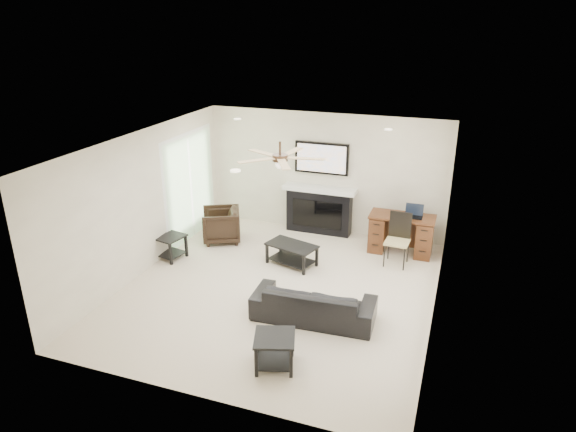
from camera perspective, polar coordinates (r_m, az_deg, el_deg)
name	(u,v)px	position (r m, az deg, el deg)	size (l,w,h in m)	color
room_shell	(291,194)	(8.00, 0.33, 2.42)	(5.50, 5.54, 2.52)	beige
sofa	(314,303)	(7.80, 2.87, -9.63)	(1.83, 0.72, 0.54)	black
armchair	(221,225)	(10.44, -7.44, -1.00)	(0.72, 0.74, 0.68)	black
coffee_table	(292,255)	(9.42, 0.42, -4.30)	(0.90, 0.50, 0.40)	black
end_table_near	(275,351)	(6.88, -1.49, -14.80)	(0.52, 0.52, 0.45)	black
end_table_left	(170,247)	(9.91, -12.97, -3.37)	(0.50, 0.50, 0.45)	black
fireplace_unit	(319,189)	(10.57, 3.50, 3.00)	(1.52, 0.34, 1.91)	black
desk	(401,234)	(10.05, 12.44, -1.99)	(1.22, 0.56, 0.76)	#3A1A0E
desk_chair	(397,240)	(9.51, 12.04, -2.65)	(0.42, 0.44, 0.97)	black
laptop	(414,212)	(9.84, 13.81, 0.47)	(0.33, 0.24, 0.23)	black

